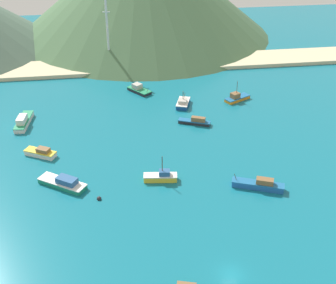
{
  "coord_description": "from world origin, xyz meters",
  "views": [
    {
      "loc": [
        -17.73,
        -50.77,
        57.0
      ],
      "look_at": [
        -4.92,
        40.26,
        2.31
      ],
      "focal_mm": 47.95,
      "sensor_mm": 36.0,
      "label": 1
    }
  ],
  "objects_px": {
    "fishing_boat_1": "(237,98)",
    "fishing_boat_8": "(259,185)",
    "fishing_boat_4": "(139,89)",
    "fishing_boat_6": "(63,183)",
    "radio_tower": "(108,35)",
    "fishing_boat_13": "(23,121)",
    "fishing_boat_12": "(183,103)",
    "fishing_boat_14": "(41,153)",
    "buoy_1": "(99,199)",
    "fishing_boat_11": "(161,177)",
    "fishing_boat_10": "(195,121)"
  },
  "relations": [
    {
      "from": "fishing_boat_1",
      "to": "fishing_boat_8",
      "type": "distance_m",
      "value": 43.22
    },
    {
      "from": "fishing_boat_4",
      "to": "fishing_boat_6",
      "type": "bearing_deg",
      "value": -113.32
    },
    {
      "from": "fishing_boat_1",
      "to": "fishing_boat_6",
      "type": "relative_size",
      "value": 0.77
    },
    {
      "from": "radio_tower",
      "to": "fishing_boat_13",
      "type": "bearing_deg",
      "value": -123.27
    },
    {
      "from": "fishing_boat_12",
      "to": "fishing_boat_14",
      "type": "bearing_deg",
      "value": -149.95
    },
    {
      "from": "fishing_boat_4",
      "to": "fishing_boat_12",
      "type": "distance_m",
      "value": 16.37
    },
    {
      "from": "fishing_boat_6",
      "to": "fishing_boat_13",
      "type": "height_order",
      "value": "fishing_boat_13"
    },
    {
      "from": "fishing_boat_1",
      "to": "buoy_1",
      "type": "distance_m",
      "value": 58.28
    },
    {
      "from": "fishing_boat_11",
      "to": "fishing_boat_12",
      "type": "height_order",
      "value": "fishing_boat_11"
    },
    {
      "from": "fishing_boat_4",
      "to": "fishing_boat_6",
      "type": "relative_size",
      "value": 0.76
    },
    {
      "from": "fishing_boat_8",
      "to": "buoy_1",
      "type": "bearing_deg",
      "value": 178.57
    },
    {
      "from": "fishing_boat_6",
      "to": "fishing_boat_12",
      "type": "relative_size",
      "value": 1.43
    },
    {
      "from": "fishing_boat_1",
      "to": "fishing_boat_4",
      "type": "bearing_deg",
      "value": 160.31
    },
    {
      "from": "fishing_boat_11",
      "to": "radio_tower",
      "type": "distance_m",
      "value": 68.17
    },
    {
      "from": "fishing_boat_1",
      "to": "fishing_boat_13",
      "type": "height_order",
      "value": "fishing_boat_1"
    },
    {
      "from": "fishing_boat_8",
      "to": "fishing_boat_11",
      "type": "bearing_deg",
      "value": 164.16
    },
    {
      "from": "fishing_boat_10",
      "to": "buoy_1",
      "type": "height_order",
      "value": "fishing_boat_10"
    },
    {
      "from": "fishing_boat_4",
      "to": "fishing_boat_10",
      "type": "distance_m",
      "value": 26.26
    },
    {
      "from": "buoy_1",
      "to": "radio_tower",
      "type": "relative_size",
      "value": 0.04
    },
    {
      "from": "fishing_boat_4",
      "to": "fishing_boat_8",
      "type": "bearing_deg",
      "value": -68.24
    },
    {
      "from": "fishing_boat_10",
      "to": "fishing_boat_11",
      "type": "bearing_deg",
      "value": -116.91
    },
    {
      "from": "fishing_boat_10",
      "to": "fishing_boat_14",
      "type": "bearing_deg",
      "value": -165.03
    },
    {
      "from": "fishing_boat_6",
      "to": "buoy_1",
      "type": "distance_m",
      "value": 9.32
    },
    {
      "from": "fishing_boat_12",
      "to": "fishing_boat_6",
      "type": "bearing_deg",
      "value": -132.3
    },
    {
      "from": "fishing_boat_6",
      "to": "fishing_boat_10",
      "type": "bearing_deg",
      "value": 35.36
    },
    {
      "from": "fishing_boat_1",
      "to": "fishing_boat_12",
      "type": "xyz_separation_m",
      "value": [
        -16.27,
        -1.29,
        -0.0
      ]
    },
    {
      "from": "fishing_boat_1",
      "to": "fishing_boat_14",
      "type": "relative_size",
      "value": 1.05
    },
    {
      "from": "fishing_boat_11",
      "to": "fishing_boat_13",
      "type": "bearing_deg",
      "value": 137.5
    },
    {
      "from": "buoy_1",
      "to": "fishing_boat_10",
      "type": "bearing_deg",
      "value": 48.56
    },
    {
      "from": "fishing_boat_6",
      "to": "buoy_1",
      "type": "bearing_deg",
      "value": -37.29
    },
    {
      "from": "fishing_boat_13",
      "to": "fishing_boat_10",
      "type": "bearing_deg",
      "value": -7.46
    },
    {
      "from": "fishing_boat_14",
      "to": "fishing_boat_8",
      "type": "bearing_deg",
      "value": -22.58
    },
    {
      "from": "fishing_boat_12",
      "to": "radio_tower",
      "type": "height_order",
      "value": "radio_tower"
    },
    {
      "from": "fishing_boat_13",
      "to": "buoy_1",
      "type": "xyz_separation_m",
      "value": [
        19.54,
        -35.07,
        -0.88
      ]
    },
    {
      "from": "fishing_boat_12",
      "to": "fishing_boat_14",
      "type": "xyz_separation_m",
      "value": [
        -37.73,
        -21.83,
        -0.0
      ]
    },
    {
      "from": "fishing_boat_4",
      "to": "fishing_boat_11",
      "type": "distance_m",
      "value": 46.98
    },
    {
      "from": "fishing_boat_6",
      "to": "fishing_boat_8",
      "type": "xyz_separation_m",
      "value": [
        40.95,
        -6.47,
        0.04
      ]
    },
    {
      "from": "fishing_boat_6",
      "to": "fishing_boat_8",
      "type": "distance_m",
      "value": 41.46
    },
    {
      "from": "fishing_boat_10",
      "to": "radio_tower",
      "type": "distance_m",
      "value": 48.79
    },
    {
      "from": "buoy_1",
      "to": "radio_tower",
      "type": "distance_m",
      "value": 72.63
    },
    {
      "from": "fishing_boat_1",
      "to": "fishing_boat_4",
      "type": "xyz_separation_m",
      "value": [
        -28.08,
        10.05,
        -0.04
      ]
    },
    {
      "from": "fishing_boat_1",
      "to": "fishing_boat_4",
      "type": "relative_size",
      "value": 1.02
    },
    {
      "from": "fishing_boat_8",
      "to": "fishing_boat_12",
      "type": "height_order",
      "value": "fishing_boat_12"
    },
    {
      "from": "fishing_boat_14",
      "to": "radio_tower",
      "type": "bearing_deg",
      "value": 71.42
    },
    {
      "from": "fishing_boat_14",
      "to": "radio_tower",
      "type": "relative_size",
      "value": 0.33
    },
    {
      "from": "fishing_boat_11",
      "to": "fishing_boat_12",
      "type": "xyz_separation_m",
      "value": [
        10.92,
        35.64,
        -0.09
      ]
    },
    {
      "from": "fishing_boat_8",
      "to": "fishing_boat_14",
      "type": "bearing_deg",
      "value": 157.42
    },
    {
      "from": "fishing_boat_1",
      "to": "fishing_boat_13",
      "type": "xyz_separation_m",
      "value": [
        -60.14,
        -6.73,
        0.2
      ]
    },
    {
      "from": "buoy_1",
      "to": "fishing_boat_4",
      "type": "bearing_deg",
      "value": 76.42
    },
    {
      "from": "fishing_boat_4",
      "to": "fishing_boat_12",
      "type": "xyz_separation_m",
      "value": [
        11.81,
        -11.34,
        0.04
      ]
    }
  ]
}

